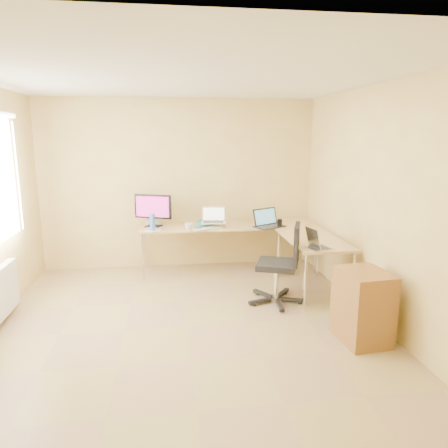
{
  "coord_description": "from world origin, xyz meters",
  "views": [
    {
      "loc": [
        -0.17,
        -4.22,
        2.05
      ],
      "look_at": [
        0.55,
        1.1,
        0.9
      ],
      "focal_mm": 33.3,
      "sensor_mm": 36.0,
      "label": 1
    }
  ],
  "objects": [
    {
      "name": "desk_return",
      "position": [
        1.7,
        0.85,
        0.36
      ],
      "size": [
        0.7,
        1.3,
        0.73
      ],
      "primitive_type": "cube",
      "color": "tan",
      "rests_on": "ground"
    },
    {
      "name": "ceiling",
      "position": [
        0.0,
        0.0,
        2.6
      ],
      "size": [
        4.5,
        4.5,
        0.0
      ],
      "primitive_type": "plane",
      "rotation": [
        3.14,
        0.0,
        0.0
      ],
      "color": "white",
      "rests_on": "ground"
    },
    {
      "name": "wall_right",
      "position": [
        2.1,
        0.0,
        1.3
      ],
      "size": [
        0.0,
        4.5,
        4.5
      ],
      "primitive_type": "plane",
      "rotation": [
        1.57,
        0.0,
        -1.57
      ],
      "color": "tan",
      "rests_on": "ground"
    },
    {
      "name": "wall_front",
      "position": [
        0.0,
        -2.25,
        1.3
      ],
      "size": [
        4.5,
        0.0,
        4.5
      ],
      "primitive_type": "plane",
      "rotation": [
        -1.57,
        0.0,
        0.0
      ],
      "color": "tan",
      "rests_on": "ground"
    },
    {
      "name": "radiator",
      "position": [
        -2.03,
        0.4,
        0.35
      ],
      "size": [
        0.09,
        0.8,
        0.55
      ],
      "primitive_type": "cube",
      "color": "white",
      "rests_on": "ground"
    },
    {
      "name": "papers",
      "position": [
        -0.4,
        1.65,
        0.73
      ],
      "size": [
        0.24,
        0.33,
        0.01
      ],
      "primitive_type": "cube",
      "rotation": [
        0.0,
        0.0,
        -0.07
      ],
      "color": "silver",
      "rests_on": "desk_main"
    },
    {
      "name": "keyboard",
      "position": [
        0.37,
        1.55,
        0.74
      ],
      "size": [
        0.45,
        0.28,
        0.02
      ],
      "primitive_type": "cube",
      "rotation": [
        0.0,
        0.0,
        0.41
      ],
      "color": "silver",
      "rests_on": "desk_main"
    },
    {
      "name": "office_chair",
      "position": [
        1.13,
        0.55,
        0.5
      ],
      "size": [
        0.78,
        0.78,
        1.01
      ],
      "primitive_type": "cube",
      "rotation": [
        0.0,
        0.0,
        -0.35
      ],
      "color": "black",
      "rests_on": "ground"
    },
    {
      "name": "floor",
      "position": [
        0.0,
        0.0,
        0.0
      ],
      "size": [
        4.5,
        4.5,
        0.0
      ],
      "primitive_type": "plane",
      "color": "#A1825E",
      "rests_on": "ground"
    },
    {
      "name": "laptop_center",
      "position": [
        0.48,
        1.73,
        0.9
      ],
      "size": [
        0.39,
        0.32,
        0.23
      ],
      "primitive_type": "cube",
      "rotation": [
        0.0,
        0.0,
        -0.14
      ],
      "color": "#BBBBBB",
      "rests_on": "desk_main"
    },
    {
      "name": "water_bottle",
      "position": [
        -0.4,
        1.55,
        0.86
      ],
      "size": [
        0.08,
        0.08,
        0.25
      ],
      "primitive_type": "cylinder",
      "rotation": [
        0.0,
        0.0,
        -0.19
      ],
      "color": "#3C6CC6",
      "rests_on": "desk_main"
    },
    {
      "name": "book_stack",
      "position": [
        0.38,
        1.87,
        0.76
      ],
      "size": [
        0.33,
        0.38,
        0.05
      ],
      "primitive_type": "cube",
      "rotation": [
        0.0,
        0.0,
        -0.34
      ],
      "color": "#217B6D",
      "rests_on": "desk_main"
    },
    {
      "name": "monitor",
      "position": [
        -0.4,
        1.84,
        0.97
      ],
      "size": [
        0.59,
        0.38,
        0.48
      ],
      "primitive_type": "cube",
      "rotation": [
        0.0,
        0.0,
        -0.38
      ],
      "color": "black",
      "rests_on": "desk_main"
    },
    {
      "name": "laptop_black",
      "position": [
        1.29,
        1.59,
        0.87
      ],
      "size": [
        0.53,
        0.48,
        0.27
      ],
      "primitive_type": "cube",
      "rotation": [
        0.0,
        0.0,
        0.49
      ],
      "color": "black",
      "rests_on": "desk_main"
    },
    {
      "name": "cd_stack",
      "position": [
        0.23,
        1.55,
        0.75
      ],
      "size": [
        0.12,
        0.12,
        0.03
      ],
      "primitive_type": "cylinder",
      "rotation": [
        0.0,
        0.0,
        -0.02
      ],
      "color": "silver",
      "rests_on": "desk_main"
    },
    {
      "name": "wall_back",
      "position": [
        0.0,
        2.25,
        1.3
      ],
      "size": [
        4.5,
        0.0,
        4.5
      ],
      "primitive_type": "plane",
      "rotation": [
        1.57,
        0.0,
        0.0
      ],
      "color": "tan",
      "rests_on": "ground"
    },
    {
      "name": "laptop_return",
      "position": [
        1.6,
        0.35,
        0.84
      ],
      "size": [
        0.37,
        0.32,
        0.21
      ],
      "primitive_type": "cube",
      "rotation": [
        0.0,
        0.0,
        1.81
      ],
      "color": "silver",
      "rests_on": "desk_return"
    },
    {
      "name": "mouse",
      "position": [
        1.1,
        1.68,
        0.75
      ],
      "size": [
        0.1,
        0.07,
        0.03
      ],
      "primitive_type": "ellipsoid",
      "rotation": [
        0.0,
        0.0,
        0.11
      ],
      "color": "beige",
      "rests_on": "desk_main"
    },
    {
      "name": "mug",
      "position": [
        0.1,
        1.55,
        0.78
      ],
      "size": [
        0.12,
        0.12,
        0.1
      ],
      "primitive_type": "imported",
      "rotation": [
        0.0,
        0.0,
        0.09
      ],
      "color": "silver",
      "rests_on": "desk_main"
    },
    {
      "name": "black_cup",
      "position": [
        1.43,
        1.55,
        0.79
      ],
      "size": [
        0.08,
        0.08,
        0.12
      ],
      "primitive_type": "cylinder",
      "rotation": [
        0.0,
        0.0,
        -0.21
      ],
      "color": "black",
      "rests_on": "desk_main"
    },
    {
      "name": "desk_main",
      "position": [
        0.72,
        1.85,
        0.36
      ],
      "size": [
        2.65,
        0.7,
        0.73
      ],
      "primitive_type": "cube",
      "color": "tan",
      "rests_on": "ground"
    },
    {
      "name": "cabinet",
      "position": [
        1.74,
        -0.53,
        0.36
      ],
      "size": [
        0.48,
        0.58,
        0.74
      ],
      "primitive_type": "cube",
      "rotation": [
        0.0,
        0.0,
        0.1
      ],
      "color": "brown",
      "rests_on": "ground"
    },
    {
      "name": "white_box",
      "position": [
        -0.4,
        2.05,
        0.77
      ],
      "size": [
        0.25,
        0.19,
        0.09
      ],
      "primitive_type": "cube",
      "rotation": [
        0.0,
        0.0,
        -0.07
      ],
      "color": "white",
      "rests_on": "desk_main"
    },
    {
      "name": "desk_fan",
      "position": [
        -0.34,
        2.05,
        0.87
      ],
      "size": [
        0.26,
        0.26,
        0.28
      ],
      "primitive_type": "cylinder",
      "rotation": [
        0.0,
        0.0,
        0.2
      ],
      "color": "white",
      "rests_on": "desk_main"
    }
  ]
}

